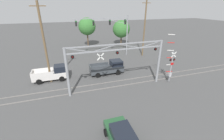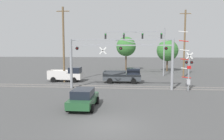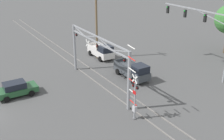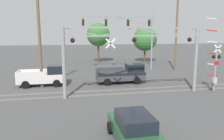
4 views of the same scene
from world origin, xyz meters
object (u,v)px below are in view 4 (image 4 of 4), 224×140
Objects in this scene: crossing_gantry at (134,52)px; pickup_truck_lead at (123,74)px; crossing_signal_mast at (215,67)px; utility_pole_right at (176,32)px; background_tree_beyond_span at (98,35)px; pickup_truck_following at (45,76)px; sedan_waiting at (134,128)px; traffic_signal_span at (134,30)px; background_tree_far_left_verge at (145,39)px; utility_pole_left at (39,33)px.

crossing_gantry reaches higher than pickup_truck_lead.
utility_pole_right reaches higher than crossing_signal_mast.
background_tree_beyond_span reaches higher than crossing_gantry.
pickup_truck_following reaches higher than sedan_waiting.
utility_pole_right reaches higher than pickup_truck_lead.
traffic_signal_span is 9.31m from background_tree_far_left_verge.
crossing_gantry is 2.54× the size of pickup_truck_following.
background_tree_far_left_verge is at bearing 44.21° from utility_pole_left.
crossing_signal_mast is 12.46m from utility_pole_right.
utility_pole_left is 0.96× the size of utility_pole_right.
utility_pole_right is (12.34, 19.71, 4.84)m from sedan_waiting.
pickup_truck_following is 0.74× the size of background_tree_far_left_verge.
crossing_signal_mast is 12.95m from sedan_waiting.
utility_pole_right reaches higher than utility_pole_left.
pickup_truck_lead is 13.40m from sedan_waiting.
traffic_signal_span is 14.87m from utility_pole_left.
crossing_signal_mast is 0.93× the size of background_tree_beyond_span.
traffic_signal_span reaches higher than background_tree_far_left_verge.
crossing_signal_mast is 1.03× the size of background_tree_far_left_verge.
traffic_signal_span is at bearing -120.10° from background_tree_far_left_verge.
utility_pole_right is at bearing -82.66° from background_tree_far_left_verge.
crossing_gantry is at bearing -107.04° from traffic_signal_span.
crossing_gantry is 15.04m from utility_pole_right.
background_tree_far_left_verge is (8.31, 16.20, 3.32)m from pickup_truck_lead.
pickup_truck_following is at bearing -136.42° from background_tree_far_left_verge.
utility_pole_right is at bearing 79.43° from crossing_signal_mast.
sedan_waiting is at bearing -106.94° from traffic_signal_span.
background_tree_beyond_span is 8.74m from background_tree_far_left_verge.
sedan_waiting is at bearing -94.65° from background_tree_beyond_span.
background_tree_far_left_verge is (0.97, 21.40, 1.99)m from crossing_signal_mast.
utility_pole_left reaches higher than pickup_truck_lead.
traffic_signal_span is at bearing -65.87° from background_tree_beyond_span.
pickup_truck_lead is at bearing -114.17° from traffic_signal_span.
utility_pole_left is at bearing 113.94° from sedan_waiting.
utility_pole_right is (9.80, 11.27, 1.82)m from crossing_gantry.
pickup_truck_following is 19.44m from utility_pole_right.
utility_pole_left is 23.52m from background_tree_far_left_verge.
crossing_gantry is 1.68× the size of background_tree_beyond_span.
traffic_signal_span is 9.88m from background_tree_beyond_span.
pickup_truck_following is 1.14× the size of sedan_waiting.
background_tree_beyond_span is (-4.03, 9.00, -0.67)m from traffic_signal_span.
traffic_signal_span is 22.88m from sedan_waiting.
sedan_waiting is at bearing -106.78° from crossing_gantry.
crossing_gantry is 21.96m from background_tree_beyond_span.
crossing_gantry reaches higher than pickup_truck_following.
crossing_gantry is 2.34× the size of pickup_truck_lead.
pickup_truck_lead is 0.72× the size of background_tree_beyond_span.
background_tree_beyond_span reaches higher than pickup_truck_lead.
crossing_signal_mast is 21.51m from background_tree_far_left_verge.
background_tree_far_left_verge reaches higher than pickup_truck_following.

